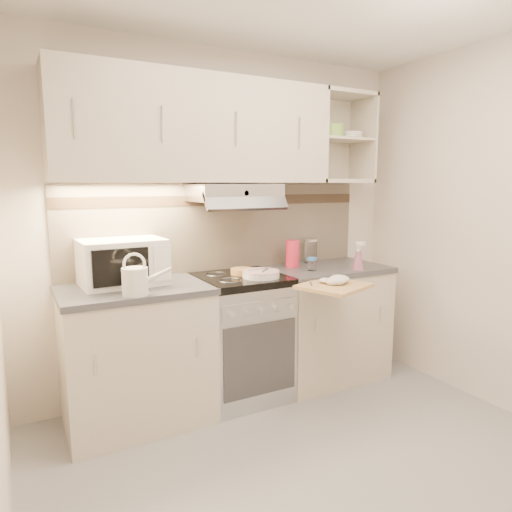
{
  "coord_description": "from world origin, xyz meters",
  "views": [
    {
      "loc": [
        -1.41,
        -1.73,
        1.54
      ],
      "look_at": [
        0.04,
        0.95,
        1.06
      ],
      "focal_mm": 32.0,
      "sensor_mm": 36.0,
      "label": 1
    }
  ],
  "objects": [
    {
      "name": "base_cabinet_left",
      "position": [
        -0.75,
        1.1,
        0.43
      ],
      "size": [
        0.9,
        0.6,
        0.86
      ],
      "primitive_type": "cube",
      "color": "beige",
      "rests_on": "ground"
    },
    {
      "name": "base_cabinet_right",
      "position": [
        0.75,
        1.1,
        0.43
      ],
      "size": [
        0.9,
        0.6,
        0.86
      ],
      "primitive_type": "cube",
      "color": "beige",
      "rests_on": "ground"
    },
    {
      "name": "ground",
      "position": [
        0.0,
        0.0,
        0.0
      ],
      "size": [
        3.0,
        3.0,
        0.0
      ],
      "primitive_type": "plane",
      "color": "gray",
      "rests_on": "ground"
    },
    {
      "name": "worktop_left",
      "position": [
        -0.75,
        1.1,
        0.88
      ],
      "size": [
        0.92,
        0.62,
        0.04
      ],
      "primitive_type": "cube",
      "color": "#47474C",
      "rests_on": "base_cabinet_left"
    },
    {
      "name": "glass_jar",
      "position": [
        0.74,
        1.3,
        1.0
      ],
      "size": [
        0.1,
        0.1,
        0.2
      ],
      "rotation": [
        0.0,
        0.0,
        -0.13
      ],
      "color": "white",
      "rests_on": "worktop_right"
    },
    {
      "name": "microwave",
      "position": [
        -0.79,
        1.22,
        1.05
      ],
      "size": [
        0.53,
        0.41,
        0.29
      ],
      "rotation": [
        0.0,
        0.0,
        0.04
      ],
      "color": "white",
      "rests_on": "worktop_left"
    },
    {
      "name": "dish_towel",
      "position": [
        0.48,
        0.65,
        0.91
      ],
      "size": [
        0.25,
        0.22,
        0.06
      ],
      "primitive_type": null,
      "rotation": [
        0.0,
        0.0,
        0.17
      ],
      "color": "silver",
      "rests_on": "cutting_board"
    },
    {
      "name": "room_shell",
      "position": [
        0.0,
        0.37,
        1.63
      ],
      "size": [
        3.04,
        2.84,
        2.52
      ],
      "color": "beige",
      "rests_on": "ground"
    },
    {
      "name": "spray_bottle",
      "position": [
        0.88,
        0.88,
        0.99
      ],
      "size": [
        0.09,
        0.09,
        0.23
      ],
      "rotation": [
        0.0,
        0.0,
        0.17
      ],
      "color": "#FB96C5",
      "rests_on": "worktop_right"
    },
    {
      "name": "watering_can",
      "position": [
        -0.78,
        0.88,
        0.99
      ],
      "size": [
        0.29,
        0.15,
        0.25
      ],
      "rotation": [
        0.0,
        0.0,
        -0.24
      ],
      "color": "silver",
      "rests_on": "worktop_left"
    },
    {
      "name": "electric_range",
      "position": [
        0.0,
        1.1,
        0.45
      ],
      "size": [
        0.6,
        0.6,
        0.9
      ],
      "color": "#B7B7BC",
      "rests_on": "ground"
    },
    {
      "name": "worktop_right",
      "position": [
        0.75,
        1.1,
        0.88
      ],
      "size": [
        0.92,
        0.62,
        0.04
      ],
      "primitive_type": "cube",
      "color": "#47474C",
      "rests_on": "base_cabinet_right"
    },
    {
      "name": "plate_stack",
      "position": [
        0.1,
        0.98,
        0.92
      ],
      "size": [
        0.26,
        0.26,
        0.05
      ],
      "rotation": [
        0.0,
        0.0,
        0.32
      ],
      "color": "silver",
      "rests_on": "electric_range"
    },
    {
      "name": "bread_loaf",
      "position": [
        0.03,
        1.14,
        0.92
      ],
      "size": [
        0.17,
        0.17,
        0.04
      ],
      "primitive_type": "cylinder",
      "color": "#995F36",
      "rests_on": "electric_range"
    },
    {
      "name": "pink_pitcher",
      "position": [
        0.51,
        1.21,
        1.01
      ],
      "size": [
        0.11,
        0.11,
        0.21
      ],
      "rotation": [
        0.0,
        0.0,
        0.19
      ],
      "color": "red",
      "rests_on": "worktop_right"
    },
    {
      "name": "cutting_board",
      "position": [
        0.45,
        0.61,
        0.87
      ],
      "size": [
        0.52,
        0.49,
        0.02
      ],
      "primitive_type": "cube",
      "rotation": [
        0.0,
        0.0,
        0.35
      ],
      "color": "tan",
      "rests_on": "base_cabinet_right"
    },
    {
      "name": "spice_jar",
      "position": [
        0.56,
        1.02,
        0.95
      ],
      "size": [
        0.07,
        0.07,
        0.1
      ],
      "rotation": [
        0.0,
        0.0,
        -0.33
      ],
      "color": "white",
      "rests_on": "worktop_right"
    }
  ]
}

